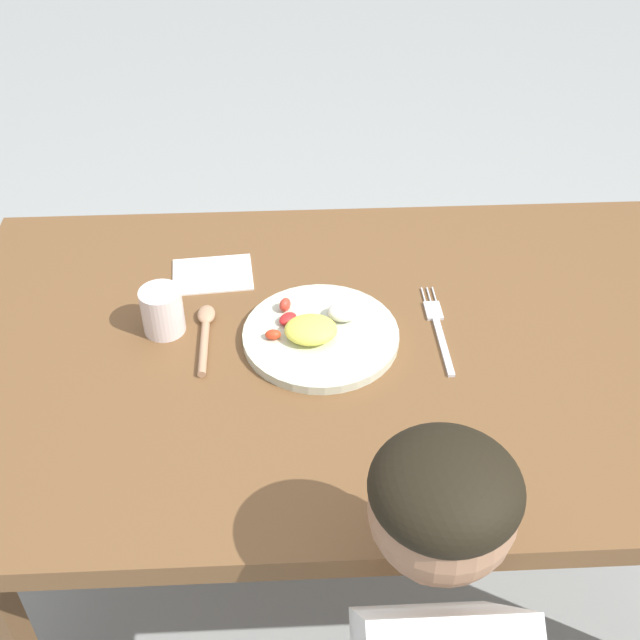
{
  "coord_description": "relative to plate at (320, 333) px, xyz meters",
  "views": [
    {
      "loc": [
        -0.13,
        -1.07,
        1.63
      ],
      "look_at": [
        -0.07,
        0.04,
        0.69
      ],
      "focal_mm": 45.47,
      "sensor_mm": 36.0,
      "label": 1
    }
  ],
  "objects": [
    {
      "name": "ground_plane",
      "position": [
        0.07,
        -0.01,
        -0.69
      ],
      "size": [
        8.0,
        8.0,
        0.0
      ],
      "primitive_type": "plane",
      "color": "gray"
    },
    {
      "name": "dining_table",
      "position": [
        0.07,
        -0.01,
        -0.09
      ],
      "size": [
        1.47,
        0.88,
        0.67
      ],
      "color": "brown",
      "rests_on": "ground_plane"
    },
    {
      "name": "plate",
      "position": [
        0.0,
        0.0,
        0.0
      ],
      "size": [
        0.28,
        0.28,
        0.05
      ],
      "color": "beige",
      "rests_on": "dining_table"
    },
    {
      "name": "fork",
      "position": [
        0.22,
        0.02,
        -0.01
      ],
      "size": [
        0.03,
        0.24,
        0.01
      ],
      "rotation": [
        0.0,
        0.0,
        1.6
      ],
      "color": "silver",
      "rests_on": "dining_table"
    },
    {
      "name": "spoon",
      "position": [
        -0.2,
        0.02,
        -0.01
      ],
      "size": [
        0.03,
        0.18,
        0.02
      ],
      "rotation": [
        0.0,
        0.0,
        1.58
      ],
      "color": "tan",
      "rests_on": "dining_table"
    },
    {
      "name": "drinking_cup",
      "position": [
        -0.28,
        0.04,
        0.03
      ],
      "size": [
        0.07,
        0.07,
        0.09
      ],
      "primitive_type": "cylinder",
      "color": "silver",
      "rests_on": "dining_table"
    },
    {
      "name": "napkin",
      "position": [
        -0.2,
        0.2,
        -0.01
      ],
      "size": [
        0.16,
        0.13,
        0.0
      ],
      "primitive_type": "cube",
      "rotation": [
        0.0,
        0.0,
        0.09
      ],
      "color": "white",
      "rests_on": "dining_table"
    }
  ]
}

